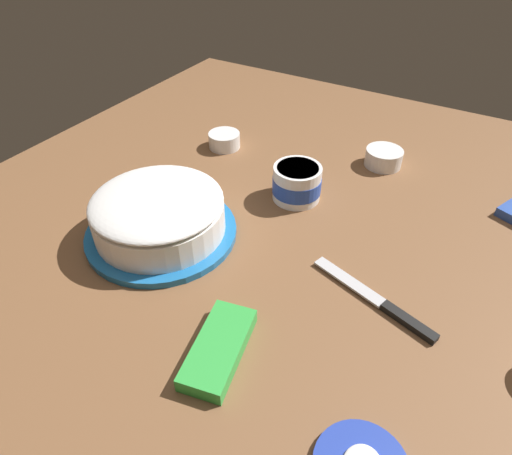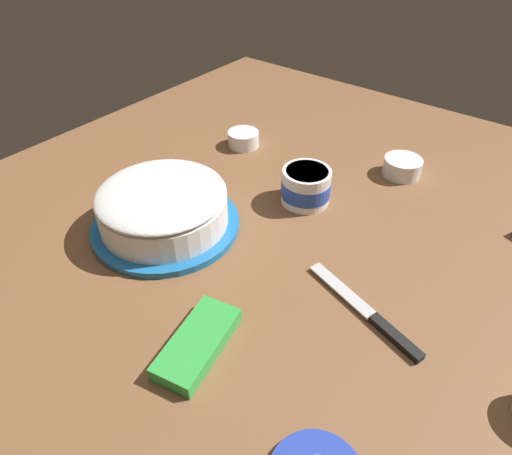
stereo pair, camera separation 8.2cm
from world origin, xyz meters
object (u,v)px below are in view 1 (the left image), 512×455
Objects in this scene: frosting_tub at (297,182)px; sprinkle_bowl_green at (384,157)px; sprinkle_bowl_blue at (224,140)px; frosted_cake at (159,216)px; spreading_knife at (383,304)px; candy_box_upper at (219,348)px.

sprinkle_bowl_green is at bearing -27.82° from frosting_tub.
sprinkle_bowl_green is at bearing -72.53° from sprinkle_bowl_blue.
frosting_tub is at bearing -112.65° from sprinkle_bowl_blue.
frosted_cake is 0.36m from sprinkle_bowl_blue.
frosted_cake reaches higher than sprinkle_bowl_green.
sprinkle_bowl_green reaches higher than spreading_knife.
sprinkle_bowl_blue is at bearing 21.02° from candy_box_upper.
candy_box_upper is (-0.41, -0.08, -0.03)m from frosting_tub.
frosted_cake is at bearing 95.42° from spreading_knife.
frosted_cake reaches higher than spreading_knife.
frosting_tub is 0.33m from spreading_knife.
spreading_knife is at bearing -161.92° from sprinkle_bowl_green.
frosted_cake is 3.34× the size of sprinkle_bowl_green.
spreading_knife is 2.93× the size of sprinkle_bowl_blue.
frosting_tub reaches higher than sprinkle_bowl_green.
sprinkle_bowl_green is at bearing -31.46° from frosted_cake.
frosted_cake is 0.30m from candy_box_upper.
frosted_cake is 2.79× the size of frosting_tub.
candy_box_upper reaches higher than spreading_knife.
sprinkle_bowl_green is (0.23, -0.12, -0.02)m from frosting_tub.
frosting_tub is 0.42m from candy_box_upper.
frosting_tub is at bearing 152.18° from sprinkle_bowl_green.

